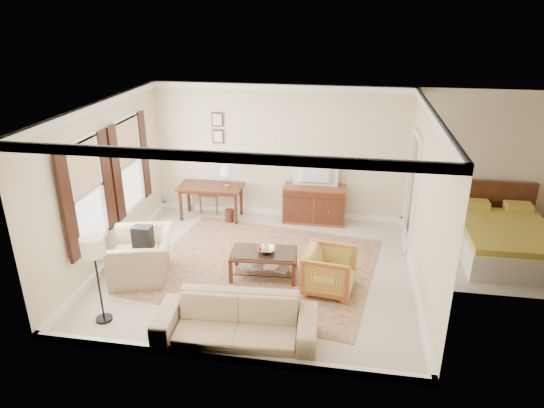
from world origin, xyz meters
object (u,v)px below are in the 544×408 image
(writing_desk, at_px, (211,190))
(tv, at_px, (316,166))
(striped_armchair, at_px, (330,269))
(coffee_table, at_px, (264,257))
(club_armchair, at_px, (142,249))
(sideboard, at_px, (314,204))
(sofa, at_px, (236,316))

(writing_desk, xyz_separation_m, tv, (2.25, 0.14, 0.63))
(writing_desk, distance_m, striped_armchair, 3.75)
(writing_desk, distance_m, tv, 2.34)
(tv, height_order, coffee_table, tv)
(tv, bearing_deg, club_armchair, 45.14)
(tv, relative_size, club_armchair, 0.77)
(tv, xyz_separation_m, coffee_table, (-0.66, -2.42, -0.91))
(coffee_table, bearing_deg, tv, 74.72)
(tv, xyz_separation_m, striped_armchair, (0.48, -2.70, -0.87))
(sideboard, xyz_separation_m, striped_armchair, (0.48, -2.72, -0.00))
(writing_desk, height_order, sideboard, sideboard)
(club_armchair, relative_size, sofa, 0.53)
(tv, bearing_deg, coffee_table, 74.72)
(sideboard, distance_m, sofa, 4.32)
(coffee_table, xyz_separation_m, striped_armchair, (1.14, -0.28, 0.04))
(writing_desk, xyz_separation_m, sofa, (1.54, -4.10, -0.21))
(coffee_table, xyz_separation_m, club_armchair, (-2.07, -0.33, 0.15))
(writing_desk, distance_m, club_armchair, 2.65)
(sideboard, relative_size, tv, 1.45)
(striped_armchair, height_order, club_armchair, club_armchair)
(striped_armchair, xyz_separation_m, sofa, (-1.20, -1.54, 0.03))
(tv, distance_m, sofa, 4.39)
(sideboard, relative_size, striped_armchair, 1.64)
(coffee_table, relative_size, striped_armchair, 1.44)
(sideboard, distance_m, club_armchair, 3.89)
(coffee_table, distance_m, striped_armchair, 1.18)
(sideboard, bearing_deg, club_armchair, -134.65)
(coffee_table, height_order, sofa, sofa)
(coffee_table, relative_size, sofa, 0.52)
(sideboard, xyz_separation_m, tv, (0.00, -0.02, 0.87))
(club_armchair, bearing_deg, sofa, 37.23)
(tv, bearing_deg, sideboard, -90.00)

